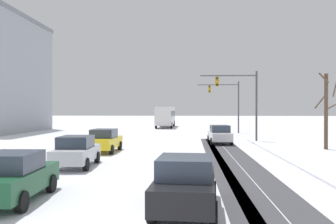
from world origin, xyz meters
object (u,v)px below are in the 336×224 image
Objects in this scene: traffic_signal_far_right at (227,98)px; car_dark_green_fourth at (13,177)px; car_yellow_cab_second at (104,140)px; car_white_lead at (220,134)px; bus_oncoming at (166,115)px; traffic_signal_near_right at (241,94)px; bare_tree_sidewalk_mid at (326,109)px; car_black_fifth at (186,183)px; car_silver_third at (76,151)px.

car_dark_green_fourth is (-10.43, -33.55, -3.56)m from traffic_signal_far_right.
car_dark_green_fourth is at bearing -88.92° from car_yellow_cab_second.
traffic_signal_far_right reaches higher than car_white_lead.
car_dark_green_fourth is 47.09m from bus_oncoming.
traffic_signal_near_right is 7.91m from bare_tree_sidewalk_mid.
bare_tree_sidewalk_mid is at bearing 58.20° from car_black_fifth.
car_white_lead is 8.79m from bare_tree_sidewalk_mid.
bus_oncoming is at bearing 86.71° from car_yellow_cab_second.
car_silver_third is at bearing -111.71° from traffic_signal_far_right.
traffic_signal_near_right is 12.07m from traffic_signal_far_right.
car_yellow_cab_second is (-8.59, -6.50, 0.00)m from car_white_lead.
car_yellow_cab_second and car_silver_third have the same top height.
car_white_lead is at bearing -98.60° from traffic_signal_far_right.
car_yellow_cab_second is at bearing -170.31° from bare_tree_sidewalk_mid.
car_silver_third and car_dark_green_fourth have the same top height.
car_white_lead and car_silver_third have the same top height.
traffic_signal_near_right is at bearing -71.11° from bus_oncoming.
bare_tree_sidewalk_mid is (10.34, 16.68, 2.23)m from car_black_fifth.
car_silver_third is at bearing 127.42° from car_black_fifth.
traffic_signal_far_right is 1.57× the size of car_yellow_cab_second.
car_yellow_cab_second is 0.37× the size of bus_oncoming.
bus_oncoming is 34.20m from bare_tree_sidewalk_mid.
bus_oncoming reaches higher than car_black_fifth.
car_dark_green_fourth is at bearing -92.07° from bus_oncoming.
traffic_signal_near_right reaches higher than car_silver_third.
traffic_signal_near_right is at bearing 53.90° from car_silver_third.
car_silver_third is (0.08, -6.31, 0.00)m from car_yellow_cab_second.
car_dark_green_fourth is (-10.44, -21.48, -3.56)m from traffic_signal_near_right.
bus_oncoming reaches higher than car_yellow_cab_second.
bare_tree_sidewalk_mid is at bearing -44.73° from traffic_signal_near_right.
traffic_signal_near_right is 1.57× the size of car_yellow_cab_second.
car_white_lead is at bearing -140.10° from traffic_signal_near_right.
traffic_signal_far_right is 1.55× the size of car_dark_green_fourth.
bare_tree_sidewalk_mid is (16.23, 2.77, 2.23)m from car_yellow_cab_second.
car_silver_third is at bearing -150.67° from bare_tree_sidewalk_mid.
car_silver_third is 9.57m from car_black_fifth.
bus_oncoming is at bearing 103.67° from car_white_lead.
car_white_lead and car_yellow_cab_second have the same top height.
car_yellow_cab_second is at bearing -117.72° from traffic_signal_far_right.
traffic_signal_near_right is at bearing 135.27° from bare_tree_sidewalk_mid.
bus_oncoming is (1.70, 47.05, 1.18)m from car_dark_green_fourth.
traffic_signal_far_right reaches higher than bare_tree_sidewalk_mid.
car_white_lead is at bearing -76.33° from bus_oncoming.
car_black_fifth is (5.81, -7.60, 0.00)m from car_silver_third.
car_dark_green_fourth is (0.17, -6.92, 0.00)m from car_silver_third.
car_yellow_cab_second and car_dark_green_fourth have the same top height.
car_dark_green_fourth is 1.00× the size of car_black_fifth.
car_white_lead is 1.00× the size of car_black_fifth.
traffic_signal_far_right reaches higher than car_dark_green_fourth.
traffic_signal_far_right is 1.55× the size of car_black_fifth.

